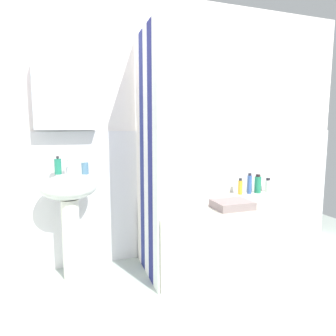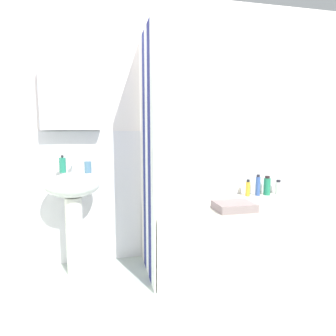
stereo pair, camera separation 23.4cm
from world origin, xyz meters
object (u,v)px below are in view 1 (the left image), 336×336
(sink, at_px, (70,203))
(conditioner_bottle, at_px, (249,184))
(toothbrush_cup, at_px, (85,168))
(body_wash_bottle, at_px, (268,185))
(towel_folded, at_px, (232,205))
(soap_dispenser, at_px, (58,166))
(bathtub, at_px, (226,232))
(lotion_bottle, at_px, (240,187))
(shampoo_bottle, at_px, (258,184))

(sink, xyz_separation_m, conditioner_bottle, (1.74, 0.10, 0.03))
(sink, relative_size, toothbrush_cup, 9.05)
(body_wash_bottle, bearing_deg, conditioner_bottle, -176.09)
(sink, xyz_separation_m, body_wash_bottle, (1.97, 0.11, 0.00))
(toothbrush_cup, relative_size, towel_folded, 0.31)
(soap_dispenser, relative_size, conditioner_bottle, 0.71)
(bathtub, bearing_deg, towel_folded, -108.68)
(lotion_bottle, bearing_deg, sink, -176.44)
(shampoo_bottle, height_order, towel_folded, shampoo_bottle)
(toothbrush_cup, bearing_deg, towel_folded, -16.43)
(lotion_bottle, bearing_deg, toothbrush_cup, -176.08)
(body_wash_bottle, height_order, lotion_bottle, lotion_bottle)
(bathtub, distance_m, conditioner_bottle, 0.60)
(body_wash_bottle, xyz_separation_m, lotion_bottle, (-0.34, -0.01, 0.01))
(conditioner_bottle, bearing_deg, toothbrush_cup, -176.48)
(soap_dispenser, height_order, lotion_bottle, soap_dispenser)
(bathtub, relative_size, conditioner_bottle, 6.96)
(shampoo_bottle, distance_m, towel_folded, 0.73)
(soap_dispenser, relative_size, bathtub, 0.10)
(bathtub, bearing_deg, conditioner_bottle, 31.22)
(sink, height_order, soap_dispenser, soap_dispenser)
(soap_dispenser, distance_m, body_wash_bottle, 2.07)
(toothbrush_cup, relative_size, body_wash_bottle, 0.65)
(sink, bearing_deg, body_wash_bottle, 3.29)
(soap_dispenser, distance_m, bathtub, 1.57)
(soap_dispenser, bearing_deg, toothbrush_cup, -16.68)
(soap_dispenser, height_order, bathtub, soap_dispenser)
(body_wash_bottle, relative_size, shampoo_bottle, 0.76)
(bathtub, height_order, conditioner_bottle, conditioner_bottle)
(toothbrush_cup, distance_m, body_wash_bottle, 1.87)
(towel_folded, bearing_deg, conditioner_bottle, 43.57)
(lotion_bottle, height_order, towel_folded, lotion_bottle)
(body_wash_bottle, bearing_deg, lotion_bottle, -177.98)
(soap_dispenser, xyz_separation_m, lotion_bottle, (1.71, 0.04, -0.28))
(lotion_bottle, distance_m, towel_folded, 0.57)
(toothbrush_cup, bearing_deg, soap_dispenser, 163.32)
(bathtub, bearing_deg, body_wash_bottle, 21.97)
(shampoo_bottle, relative_size, conditioner_bottle, 0.91)
(soap_dispenser, xyz_separation_m, conditioner_bottle, (1.81, 0.04, -0.26))
(shampoo_bottle, xyz_separation_m, conditioner_bottle, (-0.11, -0.01, 0.01))
(soap_dispenser, distance_m, lotion_bottle, 1.73)
(soap_dispenser, height_order, toothbrush_cup, soap_dispenser)
(sink, distance_m, soap_dispenser, 0.31)
(conditioner_bottle, bearing_deg, body_wash_bottle, 3.91)
(sink, relative_size, bathtub, 0.59)
(lotion_bottle, bearing_deg, bathtub, -140.00)
(shampoo_bottle, relative_size, towel_folded, 0.62)
(toothbrush_cup, height_order, towel_folded, toothbrush_cup)
(toothbrush_cup, bearing_deg, conditioner_bottle, 3.52)
(sink, bearing_deg, towel_folded, -14.92)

